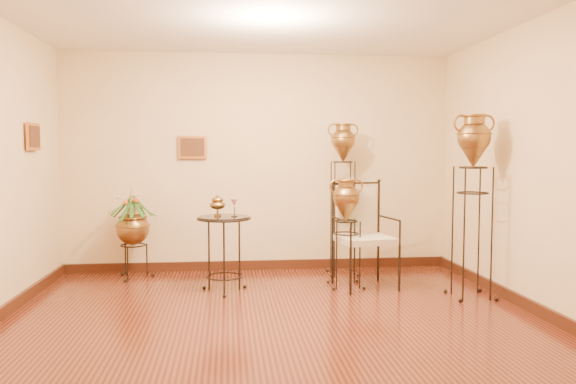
{
  "coord_description": "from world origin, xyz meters",
  "views": [
    {
      "loc": [
        -0.41,
        -4.79,
        1.53
      ],
      "look_at": [
        0.25,
        1.3,
        1.1
      ],
      "focal_mm": 35.0,
      "sensor_mm": 36.0,
      "label": 1
    }
  ],
  "objects": [
    {
      "name": "ground",
      "position": [
        0.0,
        0.0,
        0.0
      ],
      "size": [
        5.0,
        5.0,
        0.0
      ],
      "primitive_type": "plane",
      "color": "maroon",
      "rests_on": "ground"
    },
    {
      "name": "room_shell",
      "position": [
        -0.01,
        0.01,
        1.73
      ],
      "size": [
        5.02,
        5.02,
        2.81
      ],
      "color": "beige",
      "rests_on": "ground"
    },
    {
      "name": "amphora_tall",
      "position": [
        1.02,
        2.09,
        0.98
      ],
      "size": [
        0.45,
        0.45,
        1.91
      ],
      "rotation": [
        0.0,
        0.0,
        -0.22
      ],
      "color": "black",
      "rests_on": "ground"
    },
    {
      "name": "amphora_mid",
      "position": [
        2.15,
        0.83,
        0.99
      ],
      "size": [
        0.47,
        0.47,
        1.96
      ],
      "rotation": [
        0.0,
        0.0,
        0.07
      ],
      "color": "black",
      "rests_on": "ground"
    },
    {
      "name": "amphora_short",
      "position": [
        0.93,
        1.44,
        0.63
      ],
      "size": [
        0.42,
        0.42,
        1.26
      ],
      "rotation": [
        0.0,
        0.0,
        -0.11
      ],
      "color": "black",
      "rests_on": "ground"
    },
    {
      "name": "planter_urn",
      "position": [
        -1.56,
        2.15,
        0.66
      ],
      "size": [
        0.77,
        0.77,
        1.17
      ],
      "rotation": [
        0.0,
        0.0,
        -0.27
      ],
      "color": "black",
      "rests_on": "ground"
    },
    {
      "name": "armchair",
      "position": [
        1.14,
        1.37,
        0.6
      ],
      "size": [
        0.77,
        0.74,
        1.2
      ],
      "rotation": [
        0.0,
        0.0,
        0.18
      ],
      "color": "black",
      "rests_on": "ground"
    },
    {
      "name": "side_table",
      "position": [
        -0.45,
        1.34,
        0.44
      ],
      "size": [
        0.76,
        0.76,
        1.05
      ],
      "rotation": [
        0.0,
        0.0,
        -0.42
      ],
      "color": "black",
      "rests_on": "ground"
    }
  ]
}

